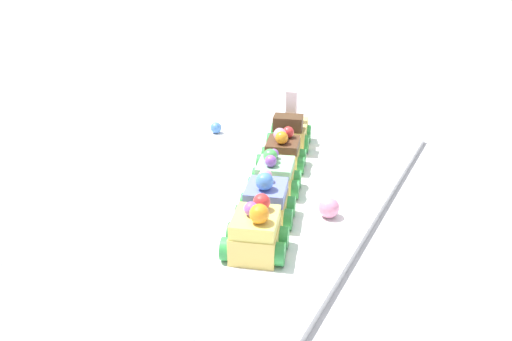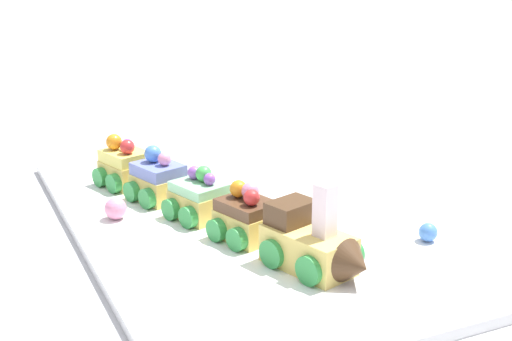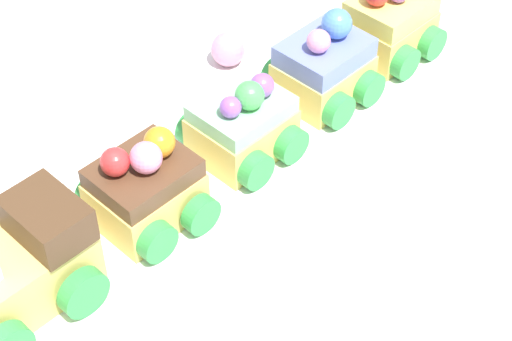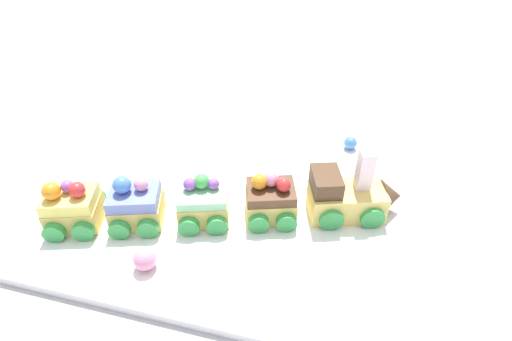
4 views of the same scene
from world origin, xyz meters
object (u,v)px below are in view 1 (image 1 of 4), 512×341
Objects in this scene: cake_train_locomotive at (290,130)px; cake_car_mint at (275,176)px; cake_car_blueberry at (266,202)px; gumball_blue at (216,128)px; cake_car_lemon at (256,233)px; gumball_pink at (329,208)px; cake_car_chocolate at (283,153)px.

cake_train_locomotive is 0.19m from cake_car_mint.
gumball_blue is at bearing 24.60° from cake_car_blueberry.
cake_train_locomotive is at bearing -0.16° from cake_car_mint.
gumball_blue is at bearing 20.20° from cake_car_lemon.
cake_car_mint reaches higher than gumball_pink.
gumball_blue is at bearing 32.03° from cake_car_mint.
cake_train_locomotive is at bearing 34.59° from gumball_pink.
cake_car_mint is 0.27m from gumball_blue.
cake_train_locomotive is at bearing 0.07° from cake_car_lemon.
gumball_pink is at bearing -152.41° from cake_car_chocolate.
cake_car_lemon is (-0.15, -0.05, 0.00)m from cake_car_mint.
cake_car_lemon is (-0.23, -0.07, 0.00)m from cake_car_chocolate.
cake_car_mint is at bearing 179.68° from cake_car_chocolate.
gumball_pink is (0.04, -0.07, -0.01)m from cake_car_blueberry.
cake_car_mint is 4.03× the size of gumball_blue.
cake_car_mint is at bearing 0.28° from cake_car_blueberry.
cake_car_lemon is at bearing -142.18° from gumball_blue.
cake_train_locomotive is 1.50× the size of cake_car_chocolate.
gumball_blue is at bearing 75.92° from cake_train_locomotive.
gumball_pink is at bearing -74.69° from cake_car_blueberry.
gumball_blue is 0.36m from gumball_pink.
cake_car_mint is 0.10m from gumball_pink.
cake_car_blueberry reaches higher than cake_car_mint.
cake_car_chocolate is 4.03× the size of gumball_blue.
gumball_pink is at bearing -163.03° from cake_train_locomotive.
cake_car_chocolate is 0.09m from cake_car_mint.
gumball_pink is (-0.21, -0.30, 0.00)m from gumball_blue.
cake_car_blueberry is 0.08m from gumball_pink.
cake_car_blueberry reaches higher than gumball_blue.
cake_car_lemon is at bearing -179.67° from cake_car_mint.
gumball_blue is (0.17, 0.20, -0.01)m from cake_car_mint.
cake_car_chocolate is at bearing -0.02° from cake_car_blueberry.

